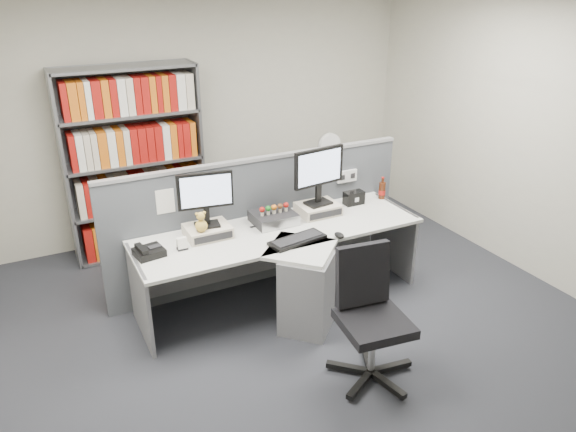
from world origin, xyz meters
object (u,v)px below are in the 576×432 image
desk_fan (329,148)px  cola_bottle (382,190)px  keyboard (297,240)px  speaker (354,198)px  monitor_left (205,195)px  shelving_unit (134,165)px  desk_calendar (182,244)px  desk_phone (148,252)px  mouse (339,235)px  monitor_right (319,171)px  desk (291,267)px  filing_cabinet (327,201)px  office_chair (370,312)px  desktop_pc (274,218)px

desk_fan → cola_bottle: bearing=-86.5°
keyboard → speaker: (0.89, 0.49, 0.05)m
monitor_left → shelving_unit: 1.50m
desk_calendar → desk_phone: bearing=176.9°
mouse → cola_bottle: 1.05m
monitor_left → mouse: bearing=-28.0°
monitor_right → mouse: size_ratio=4.75×
desk → filing_cabinet: (1.20, 1.40, -0.11)m
desk → office_chair: office_chair is taller
mouse → desk_calendar: (-1.28, 0.39, 0.03)m
speaker → cola_bottle: (0.34, -0.00, 0.02)m
shelving_unit → monitor_left: bearing=-79.0°
desk_calendar → office_chair: office_chair is taller
monitor_right → desktop_pc: bearing=179.9°
monitor_left → desktop_pc: bearing=0.1°
desktop_pc → mouse: 0.66m
monitor_right → mouse: monitor_right is taller
desk_fan → office_chair: desk_fan is taller
desktop_pc → desk_fan: bearing=40.6°
cola_bottle → desk_fan: (-0.06, 0.96, 0.19)m
keyboard → cola_bottle: size_ratio=2.32×
keyboard → desk_calendar: desk_calendar is taller
desk → cola_bottle: size_ratio=11.42×
desk_calendar → desk_fan: desk_fan is taller
desk → cola_bottle: cola_bottle is taller
desk_calendar → shelving_unit: 1.62m
desk → speaker: 1.07m
desk → shelving_unit: bearing=116.0°
keyboard → filing_cabinet: (1.17, 1.46, -0.39)m
monitor_left → desk_calendar: bearing=-152.4°
desk_phone → shelving_unit: size_ratio=0.13×
keyboard → desk_fan: 1.88m
monitor_left → desktop_pc: 0.72m
office_chair → monitor_left: bearing=118.6°
speaker → office_chair: bearing=-118.6°
monitor_left → office_chair: 1.68m
cola_bottle → desk_fan: desk_fan is taller
desk_phone → office_chair: 1.82m
desk → desk_calendar: size_ratio=24.22×
speaker → desk_phone: bearing=-175.1°
monitor_right → filing_cabinet: (0.71, 1.02, -0.79)m
desktop_pc → desk_calendar: size_ratio=3.52×
monitor_left → desk_calendar: monitor_left is taller
desktop_pc → cola_bottle: 1.24m
desktop_pc → monitor_right: bearing=-0.1°
desk → cola_bottle: 1.38m
desk_calendar → cola_bottle: size_ratio=0.47×
desktop_pc → keyboard: 0.44m
keyboard → speaker: 1.02m
keyboard → desk_phone: (-1.20, 0.31, 0.02)m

